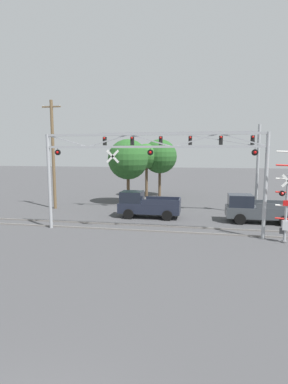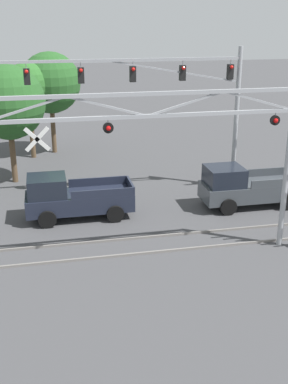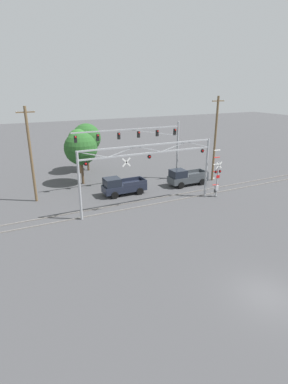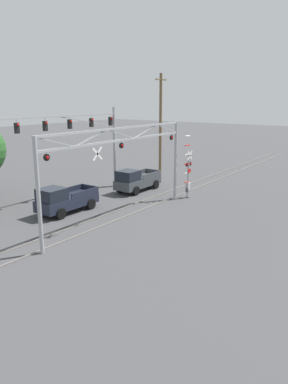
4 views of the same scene
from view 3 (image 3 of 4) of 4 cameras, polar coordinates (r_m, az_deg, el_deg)
ground_plane at (r=20.34m, az=22.42°, el=-17.81°), size 200.00×200.00×0.00m
rail_track_near at (r=31.35m, az=0.73°, el=-2.54°), size 80.00×0.08×0.10m
rail_track_far at (r=32.54m, az=-0.41°, el=-1.69°), size 80.00×0.08×0.10m
crossing_gantry at (r=29.66m, az=0.98°, el=5.57°), size 14.41×0.27×6.52m
crossing_signal_mast at (r=34.22m, az=13.71°, el=2.31°), size 1.17×0.35×5.41m
traffic_signal_span at (r=37.55m, az=1.04°, el=9.86°), size 13.92×0.39×7.58m
pickup_truck_lead at (r=34.31m, az=-4.27°, el=1.10°), size 4.98×2.10×2.12m
pickup_truck_following at (r=37.92m, az=7.95°, el=2.78°), size 5.05×2.10×2.12m
utility_pole_left at (r=33.28m, az=-20.77°, el=6.69°), size 1.80×0.28×10.00m
utility_pole_right at (r=39.67m, az=13.41°, el=9.85°), size 1.80×0.28×10.70m
background_tree_beyond_span at (r=43.06m, az=-12.37°, el=9.71°), size 2.88×2.88×6.29m
background_tree_far_left_verge at (r=44.39m, az=-10.89°, el=10.08°), size 4.07×4.07×6.84m
background_tree_far_right_verge at (r=38.09m, az=-11.96°, el=8.13°), size 4.09×4.09×6.62m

